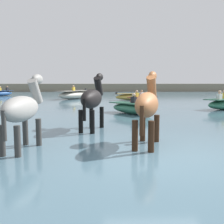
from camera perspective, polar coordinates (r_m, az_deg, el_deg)
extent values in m
plane|color=#666051|center=(5.96, 10.39, -11.77)|extent=(120.00, 120.00, 0.00)
cube|color=#476675|center=(15.67, 2.82, 0.33)|extent=(90.00, 90.00, 0.32)
ellipsoid|color=brown|center=(6.33, 7.52, 1.55)|extent=(0.94, 1.59, 0.60)
cylinder|color=black|center=(6.98, 6.59, -4.68)|extent=(0.14, 0.14, 1.02)
cylinder|color=black|center=(6.93, 9.54, -4.80)|extent=(0.14, 0.14, 1.02)
cylinder|color=black|center=(5.97, 4.93, -6.59)|extent=(0.14, 0.14, 1.02)
cylinder|color=black|center=(5.91, 8.38, -6.76)|extent=(0.14, 0.14, 1.02)
cylinder|color=brown|center=(7.08, 8.51, 5.12)|extent=(0.39, 0.60, 0.69)
ellipsoid|color=brown|center=(7.23, 8.71, 7.65)|extent=(0.36, 0.55, 0.26)
cylinder|color=black|center=(5.66, 6.41, -1.85)|extent=(0.10, 0.10, 0.64)
ellipsoid|color=black|center=(8.38, -4.40, 2.86)|extent=(0.88, 1.59, 0.60)
cylinder|color=black|center=(9.03, -4.45, -2.07)|extent=(0.14, 0.14, 1.02)
cylinder|color=black|center=(8.92, -2.23, -2.15)|extent=(0.14, 0.14, 1.02)
cylinder|color=black|center=(8.04, -6.71, -3.17)|extent=(0.14, 0.14, 1.02)
cylinder|color=black|center=(7.92, -4.25, -3.28)|extent=(0.14, 0.14, 1.02)
cylinder|color=black|center=(9.13, -2.92, 5.56)|extent=(0.37, 0.60, 0.69)
ellipsoid|color=black|center=(9.27, -2.68, 7.53)|extent=(0.34, 0.55, 0.26)
cylinder|color=black|center=(7.73, -5.98, 0.46)|extent=(0.10, 0.10, 0.65)
ellipsoid|color=gray|center=(6.21, -19.04, 0.63)|extent=(0.76, 1.50, 0.57)
cylinder|color=#31312F|center=(6.85, -18.07, -5.37)|extent=(0.13, 0.13, 0.97)
cylinder|color=#31312F|center=(6.70, -15.44, -5.54)|extent=(0.13, 0.13, 0.97)
cylinder|color=#31312F|center=(6.00, -22.51, -7.23)|extent=(0.13, 0.13, 0.97)
cylinder|color=#31312F|center=(5.82, -19.60, -7.51)|extent=(0.13, 0.13, 0.97)
cylinder|color=gray|center=(6.86, -16.16, 4.29)|extent=(0.32, 0.56, 0.66)
ellipsoid|color=gray|center=(6.98, -15.74, 6.82)|extent=(0.29, 0.52, 0.25)
cylinder|color=#31312F|center=(5.66, -22.20, -2.75)|extent=(0.09, 0.09, 0.62)
ellipsoid|color=#BC382D|center=(18.70, 6.63, 2.48)|extent=(2.41, 2.24, 0.44)
cube|color=maroon|center=(18.68, 6.64, 3.22)|extent=(2.31, 2.15, 0.04)
cube|color=black|center=(19.59, 8.94, 3.54)|extent=(0.20, 0.20, 0.18)
cube|color=gold|center=(18.11, 5.34, 3.67)|extent=(0.31, 0.31, 0.30)
sphere|color=tan|center=(18.10, 5.34, 4.43)|extent=(0.18, 0.18, 0.18)
cube|color=white|center=(18.75, 6.38, 3.75)|extent=(0.31, 0.31, 0.30)
sphere|color=#A37556|center=(18.74, 6.39, 4.49)|extent=(0.18, 0.18, 0.18)
cube|color=white|center=(15.38, 22.10, 3.10)|extent=(0.32, 0.29, 0.30)
sphere|color=tan|center=(15.37, 22.14, 3.99)|extent=(0.18, 0.18, 0.18)
cube|color=gold|center=(16.22, 22.95, 3.21)|extent=(0.32, 0.29, 0.30)
sphere|color=tan|center=(16.21, 22.98, 4.06)|extent=(0.18, 0.18, 0.18)
ellipsoid|color=#B2AD9E|center=(23.95, -8.21, 3.65)|extent=(3.07, 4.04, 0.69)
cube|color=slate|center=(23.94, -8.23, 4.53)|extent=(2.95, 3.88, 0.04)
cube|color=black|center=(25.48, -5.67, 4.84)|extent=(0.20, 0.18, 0.18)
cube|color=gold|center=(23.95, -8.27, 4.93)|extent=(0.29, 0.32, 0.30)
sphere|color=tan|center=(23.94, -8.28, 5.51)|extent=(0.18, 0.18, 0.18)
ellipsoid|color=#337556|center=(12.80, 4.33, 0.70)|extent=(2.29, 2.62, 0.47)
cube|color=#1E4634|center=(12.78, 4.34, 1.85)|extent=(2.20, 2.52, 0.04)
cube|color=#232328|center=(12.84, 4.69, 2.62)|extent=(0.30, 0.32, 0.30)
sphere|color=beige|center=(12.82, 4.70, 3.69)|extent=(0.18, 0.18, 0.18)
ellipsoid|color=gold|center=(22.31, 4.24, 3.24)|extent=(2.87, 1.41, 0.50)
cube|color=olive|center=(22.29, 4.25, 3.93)|extent=(2.76, 1.35, 0.04)
cube|color=black|center=(21.95, 0.94, 4.09)|extent=(0.15, 0.18, 0.18)
ellipsoid|color=#28518E|center=(30.89, -22.79, 3.70)|extent=(2.29, 2.81, 0.53)
cube|color=navy|center=(30.88, -22.81, 4.23)|extent=(2.20, 2.70, 0.04)
cube|color=#232328|center=(31.24, -21.57, 4.62)|extent=(0.29, 0.32, 0.30)
sphere|color=#A37556|center=(31.24, -21.59, 5.06)|extent=(0.18, 0.18, 0.18)
cube|color=gold|center=(30.98, -22.96, 4.54)|extent=(0.29, 0.32, 0.30)
sphere|color=tan|center=(30.97, -22.98, 4.99)|extent=(0.18, 0.18, 0.18)
cube|color=gray|center=(41.44, 0.06, 5.06)|extent=(80.00, 2.40, 1.52)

